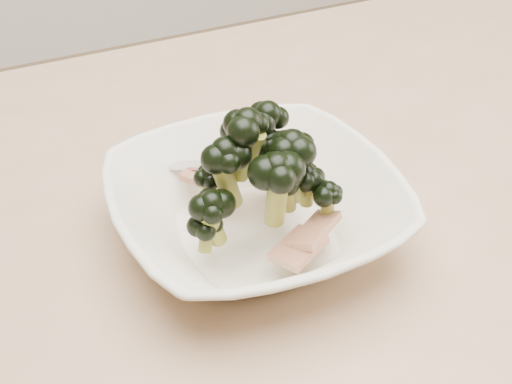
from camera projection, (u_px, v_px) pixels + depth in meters
dining_table at (286, 283)px, 0.73m from camera, size 1.20×0.80×0.75m
broccoli_dish at (256, 202)px, 0.61m from camera, size 0.25×0.25×0.14m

